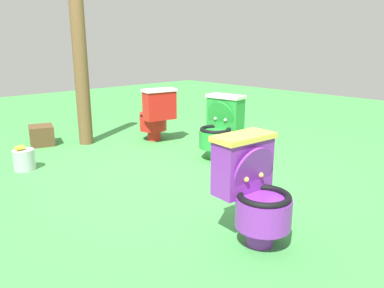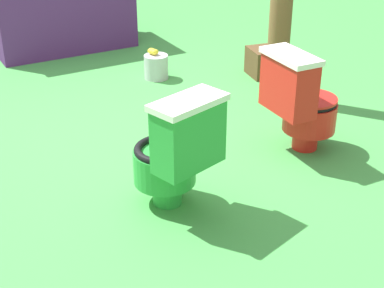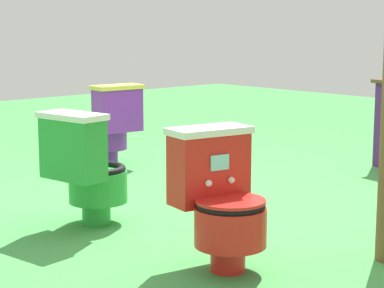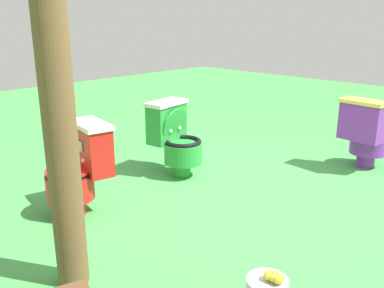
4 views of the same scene
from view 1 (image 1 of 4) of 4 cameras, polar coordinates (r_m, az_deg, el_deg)
ground at (r=3.91m, az=-6.15°, el=-4.63°), size 14.00×14.00×0.00m
toilet_purple at (r=2.56m, az=9.24°, el=-6.68°), size 0.53×0.45×0.73m
toilet_green at (r=4.39m, az=4.24°, el=2.68°), size 0.47×0.54×0.73m
toilet_red at (r=5.14m, az=-5.45°, el=4.45°), size 0.56×0.49×0.73m
wooden_post at (r=5.11m, az=-16.37°, el=10.88°), size 0.18×0.18×1.98m
small_crate at (r=5.36m, az=-21.68°, el=1.23°), size 0.42×0.39×0.26m
lemon_bucket at (r=4.38m, az=-23.96°, el=-2.09°), size 0.22×0.22×0.28m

